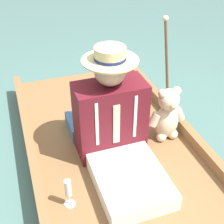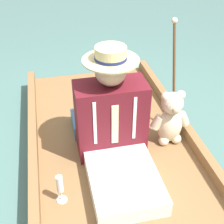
{
  "view_description": "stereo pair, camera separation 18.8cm",
  "coord_description": "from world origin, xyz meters",
  "px_view_note": "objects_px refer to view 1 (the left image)",
  "views": [
    {
      "loc": [
        0.57,
        1.46,
        1.61
      ],
      "look_at": [
        0.03,
        -0.1,
        0.46
      ],
      "focal_mm": 50.0,
      "sensor_mm": 36.0,
      "label": 1
    },
    {
      "loc": [
        0.39,
        1.51,
        1.61
      ],
      "look_at": [
        0.03,
        -0.1,
        0.46
      ],
      "focal_mm": 50.0,
      "sensor_mm": 36.0,
      "label": 2
    }
  ],
  "objects_px": {
    "teddy_bear": "(167,115)",
    "walking_cane": "(167,64)",
    "seated_person": "(115,127)",
    "wine_glass": "(68,190)"
  },
  "relations": [
    {
      "from": "walking_cane",
      "to": "teddy_bear",
      "type": "bearing_deg",
      "value": 69.57
    },
    {
      "from": "seated_person",
      "to": "teddy_bear",
      "type": "bearing_deg",
      "value": -172.33
    },
    {
      "from": "seated_person",
      "to": "walking_cane",
      "type": "xyz_separation_m",
      "value": [
        -0.52,
        -0.33,
        0.21
      ]
    },
    {
      "from": "wine_glass",
      "to": "walking_cane",
      "type": "height_order",
      "value": "walking_cane"
    },
    {
      "from": "seated_person",
      "to": "walking_cane",
      "type": "bearing_deg",
      "value": -152.03
    },
    {
      "from": "teddy_bear",
      "to": "walking_cane",
      "type": "height_order",
      "value": "walking_cane"
    },
    {
      "from": "wine_glass",
      "to": "walking_cane",
      "type": "distance_m",
      "value": 1.16
    },
    {
      "from": "seated_person",
      "to": "wine_glass",
      "type": "relative_size",
      "value": 4.08
    },
    {
      "from": "teddy_bear",
      "to": "wine_glass",
      "type": "distance_m",
      "value": 0.91
    },
    {
      "from": "teddy_bear",
      "to": "walking_cane",
      "type": "xyz_separation_m",
      "value": [
        -0.09,
        -0.24,
        0.28
      ]
    }
  ]
}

